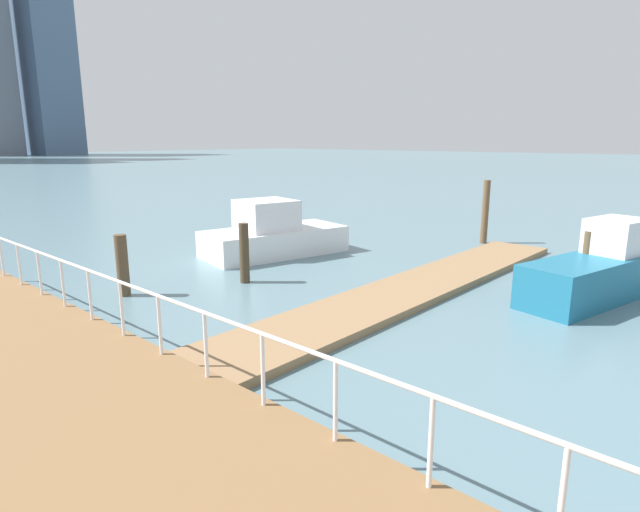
# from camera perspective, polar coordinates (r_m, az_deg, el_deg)

# --- Properties ---
(ground_plane) EXTENTS (300.00, 300.00, 0.00)m
(ground_plane) POSITION_cam_1_polar(r_m,az_deg,el_deg) (17.51, -21.27, -1.40)
(ground_plane) COLOR slate
(floating_dock) EXTENTS (15.00, 2.00, 0.18)m
(floating_dock) POSITION_cam_1_polar(r_m,az_deg,el_deg) (14.09, 9.96, -3.63)
(floating_dock) COLOR #93704C
(floating_dock) RESTS_ON ground_plane
(boardwalk_railing) EXTENTS (0.06, 27.46, 1.08)m
(boardwalk_railing) POSITION_cam_1_polar(r_m,az_deg,el_deg) (6.02, 6.65, -15.15)
(boardwalk_railing) COLOR white
(boardwalk_railing) RESTS_ON boardwalk
(dock_piling_0) EXTENTS (0.28, 0.28, 1.71)m
(dock_piling_0) POSITION_cam_1_polar(r_m,az_deg,el_deg) (14.83, -8.32, 0.31)
(dock_piling_0) COLOR #473826
(dock_piling_0) RESTS_ON ground_plane
(dock_piling_1) EXTENTS (0.31, 0.31, 1.62)m
(dock_piling_1) POSITION_cam_1_polar(r_m,az_deg,el_deg) (14.39, -20.88, -0.98)
(dock_piling_1) COLOR brown
(dock_piling_1) RESTS_ON ground_plane
(dock_piling_2) EXTENTS (0.28, 0.28, 1.68)m
(dock_piling_2) POSITION_cam_1_polar(r_m,az_deg,el_deg) (15.32, 27.23, -0.65)
(dock_piling_2) COLOR brown
(dock_piling_2) RESTS_ON ground_plane
(dock_piling_3) EXTENTS (0.26, 0.26, 2.47)m
(dock_piling_3) POSITION_cam_1_polar(r_m,az_deg,el_deg) (21.27, 17.68, 4.63)
(dock_piling_3) COLOR brown
(dock_piling_3) RESTS_ON ground_plane
(moored_boat_0) EXTENTS (5.22, 2.57, 2.00)m
(moored_boat_0) POSITION_cam_1_polar(r_m,az_deg,el_deg) (15.15, 28.42, -1.41)
(moored_boat_0) COLOR #1E6B8C
(moored_boat_0) RESTS_ON ground_plane
(moored_boat_1) EXTENTS (5.34, 3.22, 1.95)m
(moored_boat_1) POSITION_cam_1_polar(r_m,az_deg,el_deg) (18.38, -5.23, 2.30)
(moored_boat_1) COLOR white
(moored_boat_1) RESTS_ON ground_plane
(skyline_tower_6) EXTENTS (10.43, 13.48, 39.42)m
(skyline_tower_6) POSITION_cam_1_polar(r_m,az_deg,el_deg) (153.77, -27.65, 17.22)
(skyline_tower_6) COLOR slate
(skyline_tower_6) RESTS_ON ground_plane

